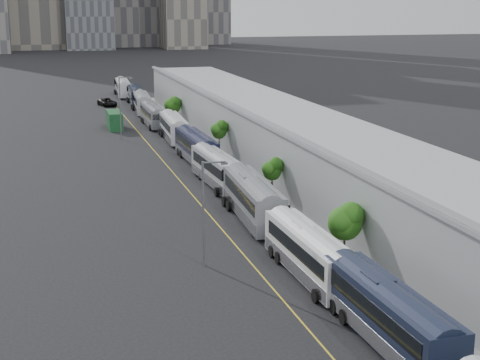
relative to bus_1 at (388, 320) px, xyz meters
name	(u,v)px	position (x,y,z in m)	size (l,w,h in m)	color
sidewalk	(299,198)	(6.73, 33.26, -1.58)	(10.00, 170.00, 0.12)	gray
lane_line	(201,205)	(-3.77, 33.26, -1.63)	(0.12, 160.00, 0.02)	gold
depot	(335,163)	(10.72, 33.26, 1.87)	(12.45, 160.40, 7.20)	gray
bus_1	(388,320)	(0.00, 0.00, 0.00)	(2.96, 13.33, 3.88)	#161C31
bus_2	(309,257)	(-0.47, 11.79, -0.05)	(2.88, 12.95, 3.78)	white
bus_3	(253,202)	(-0.24, 26.99, 0.08)	(3.54, 14.06, 4.07)	slate
bus_4	(217,172)	(-0.14, 40.92, -0.05)	(3.16, 12.97, 3.76)	#A5A6AF
bus_5	(196,150)	(0.21, 53.28, -0.01)	(2.94, 13.26, 3.86)	#161933
bus_6	(174,130)	(0.34, 69.23, -0.05)	(3.21, 12.97, 3.76)	silver
bus_7	(153,117)	(-0.54, 82.87, -0.15)	(2.71, 12.08, 3.53)	slate
bus_8	(142,104)	(-0.06, 98.20, -0.09)	(3.49, 12.74, 3.68)	#999BA2
bus_9	(136,97)	(0.45, 109.28, -0.10)	(3.26, 12.58, 3.64)	black
bus_10	(123,89)	(-0.44, 123.73, -0.08)	(3.34, 12.74, 3.68)	silver
tree_1	(345,218)	(3.18, 13.68, 2.08)	(2.69, 2.69, 5.08)	black
tree_2	(272,169)	(3.57, 32.83, 1.81)	(1.91, 1.91, 4.43)	black
tree_3	(219,129)	(3.55, 54.64, 2.26)	(1.96, 1.96, 4.91)	black
tree_4	(172,104)	(3.22, 85.22, 1.52)	(2.63, 2.63, 4.48)	black
street_lamp_near	(206,206)	(-7.24, 16.36, 3.18)	(2.04, 0.22, 8.29)	#59595E
street_lamp_far	(121,104)	(-6.91, 71.94, 3.71)	(2.04, 0.22, 9.30)	#59595E
shipping_container	(114,120)	(-6.96, 81.88, -0.24)	(2.12, 6.51, 2.81)	#144120
suv	(107,102)	(-5.32, 108.94, -0.87)	(2.55, 5.54, 1.54)	black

